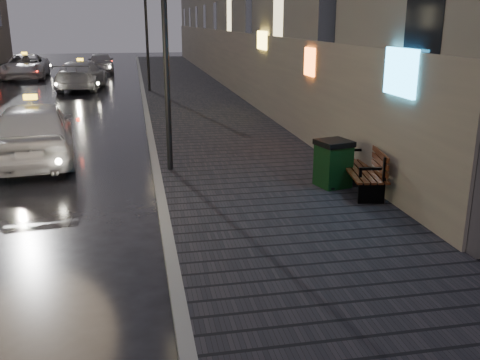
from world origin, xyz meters
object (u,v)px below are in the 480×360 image
at_px(taxi_far, 26,66).
at_px(car_far, 101,63).
at_px(lamp_near, 165,32).
at_px(bench, 366,169).
at_px(taxi_near, 34,131).
at_px(lamp_far, 146,26).
at_px(trash_bin, 333,163).
at_px(taxi_mid, 81,75).

height_order(taxi_far, car_far, taxi_far).
bearing_deg(lamp_near, bench, -33.17).
bearing_deg(car_far, taxi_near, 85.94).
bearing_deg(lamp_far, car_far, 104.24).
bearing_deg(lamp_near, trash_bin, -31.58).
bearing_deg(trash_bin, lamp_near, 134.24).
bearing_deg(taxi_far, lamp_near, -75.53).
height_order(lamp_far, bench, lamp_far).
distance_m(trash_bin, taxi_near, 8.18).
height_order(bench, trash_bin, trash_bin).
height_order(taxi_near, car_far, taxi_near).
distance_m(lamp_far, car_far, 12.94).
relative_size(lamp_near, taxi_mid, 0.97).
height_order(trash_bin, taxi_far, taxi_far).
bearing_deg(lamp_near, lamp_far, 90.00).
bearing_deg(taxi_far, taxi_mid, -61.47).
bearing_deg(bench, car_far, 113.35).
bearing_deg(taxi_near, lamp_near, 143.46).
distance_m(lamp_far, taxi_near, 14.66).
xyz_separation_m(lamp_near, trash_bin, (3.51, -2.15, -2.80)).
height_order(lamp_near, bench, lamp_near).
xyz_separation_m(trash_bin, taxi_far, (-11.36, 27.51, 0.11)).
height_order(lamp_far, trash_bin, lamp_far).
relative_size(trash_bin, taxi_far, 0.18).
xyz_separation_m(lamp_near, lamp_far, (0.00, 16.00, 0.00)).
distance_m(bench, car_far, 31.74).
relative_size(trash_bin, taxi_mid, 0.19).
bearing_deg(trash_bin, taxi_far, 98.25).
bearing_deg(lamp_near, taxi_near, 150.22).
relative_size(lamp_far, taxi_far, 0.92).
distance_m(trash_bin, taxi_mid, 21.85).
bearing_deg(bench, taxi_near, 158.64).
bearing_deg(car_far, taxi_mid, 83.54).
distance_m(lamp_far, taxi_far, 12.51).
distance_m(lamp_near, bench, 5.64).
bearing_deg(bench, taxi_far, 123.32).
xyz_separation_m(bench, car_far, (-7.19, 30.92, 0.11)).
relative_size(lamp_far, trash_bin, 5.00).
bearing_deg(taxi_far, bench, -69.68).
relative_size(lamp_far, bench, 2.59).
height_order(lamp_far, car_far, lamp_far).
xyz_separation_m(lamp_near, taxi_far, (-7.85, 25.36, -2.69)).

